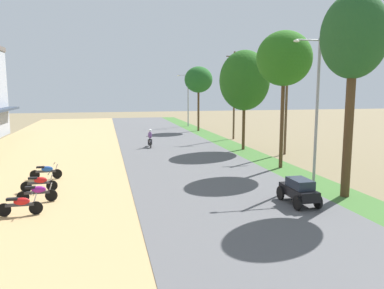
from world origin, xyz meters
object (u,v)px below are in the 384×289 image
Objects in this scene: streetlamp_mid at (188,96)px; parked_motorbike_fourth at (38,192)px; utility_pole_near at (234,94)px; utility_pole_far at (286,101)px; median_tree_second at (354,39)px; parked_motorbike_sixth at (46,171)px; streetlamp_near at (317,101)px; parked_motorbike_third at (20,204)px; car_sedan_black at (299,190)px; median_tree_third at (284,59)px; median_tree_fourth at (244,81)px; parked_motorbike_fifth at (40,182)px; motorbike_ahead_second at (150,139)px; median_tree_fifth at (199,80)px.

parked_motorbike_fourth is at bearing -113.09° from streetlamp_mid.
utility_pole_near is 1.10× the size of utility_pole_far.
parked_motorbike_sixth is at bearing 154.45° from median_tree_second.
utility_pole_far is at bearing 29.50° from parked_motorbike_fourth.
utility_pole_far reaches higher than streetlamp_near.
utility_pole_far reaches higher than parked_motorbike_third.
parked_motorbike_fourth is 0.80× the size of car_sedan_black.
median_tree_third reaches higher than median_tree_fourth.
parked_motorbike_sixth is 16.00m from streetlamp_near.
parked_motorbike_fifth is (0.16, 3.77, 0.00)m from parked_motorbike_third.
parked_motorbike_fourth is 15.25m from streetlamp_near.
median_tree_fourth reaches higher than parked_motorbike_fifth.
car_sedan_black is at bearing -76.15° from motorbike_ahead_second.
median_tree_second reaches higher than parked_motorbike_third.
motorbike_ahead_second is (-7.49, 17.89, -6.72)m from median_tree_second.
utility_pole_near is (1.61, 7.25, -1.24)m from median_tree_fourth.
parked_motorbike_fifth is at bearing -117.95° from motorbike_ahead_second.
streetlamp_near is at bearing -88.03° from median_tree_third.
median_tree_third is 29.80m from streetlamp_mid.
utility_pole_far is at bearing -83.74° from streetlamp_mid.
median_tree_fourth is at bearing 27.54° from parked_motorbike_sixth.
parked_motorbike_fifth is 1.00× the size of parked_motorbike_sixth.
utility_pole_near reaches higher than motorbike_ahead_second.
median_tree_third is (14.91, 6.59, 6.65)m from parked_motorbike_third.
parked_motorbike_sixth is at bearing 89.21° from parked_motorbike_third.
motorbike_ahead_second is at bearing 62.05° from parked_motorbike_fifth.
median_tree_fifth is 0.96× the size of utility_pole_far.
median_tree_fifth is (0.08, 23.31, -0.78)m from median_tree_third.
parked_motorbike_third is 21.57m from utility_pole_far.
median_tree_third is at bearing -119.13° from utility_pole_far.
median_tree_third is 10.54m from car_sedan_black.
parked_motorbike_fifth is at bearing -132.84° from utility_pole_near.
utility_pole_far reaches higher than motorbike_ahead_second.
parked_motorbike_third is at bearing -116.62° from median_tree_fifth.
motorbike_ahead_second is (7.03, 15.58, 0.30)m from parked_motorbike_fourth.
parked_motorbike_third is at bearing -112.54° from streetlamp_mid.
median_tree_third is 3.95× the size of car_sedan_black.
parked_motorbike_fifth is 16.86m from median_tree_second.
median_tree_fifth is (14.89, 23.28, 5.87)m from parked_motorbike_sixth.
parked_motorbike_sixth is at bearing -124.06° from motorbike_ahead_second.
median_tree_fifth is (14.61, 28.05, 5.87)m from parked_motorbike_fourth.
parked_motorbike_fifth is (-0.22, 1.93, 0.00)m from parked_motorbike_fourth.
median_tree_fourth is 4.14m from utility_pole_far.
median_tree_fifth is at bearing 63.38° from parked_motorbike_third.
parked_motorbike_fifth is 0.20× the size of median_tree_third.
median_tree_fourth is at bearing -89.54° from streetlamp_mid.
car_sedan_black is (-5.74, -12.89, -3.60)m from utility_pole_far.
parked_motorbike_sixth is 0.22× the size of median_tree_fifth.
median_tree_fifth reaches higher than streetlamp_near.
median_tree_fourth is at bearing 78.43° from car_sedan_black.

